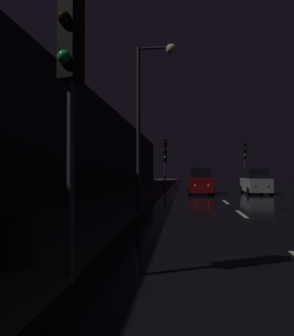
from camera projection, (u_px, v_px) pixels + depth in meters
ground at (211, 191)px, 26.62m from camera, size 25.38×84.00×0.02m
sidewalk_left at (143, 190)px, 27.50m from camera, size 4.40×84.00×0.15m
building_facade_left at (108, 150)px, 24.43m from camera, size 0.80×63.00×7.41m
lane_centerline at (225, 202)px, 17.04m from camera, size 0.16×23.04×0.01m
traffic_light_near_left at (70, 50)px, 4.61m from camera, size 0.38×0.49×5.24m
traffic_light_far_left at (165, 154)px, 24.73m from camera, size 0.37×0.48×4.69m
traffic_light_far_right at (245, 154)px, 31.14m from camera, size 0.36×0.48×5.23m
streetlamp_overhead at (149, 102)px, 11.87m from camera, size 1.70×0.44×7.21m
trash_bin_curbside at (17, 240)px, 4.95m from camera, size 0.55×0.55×0.93m
car_approaching_headlights at (200, 182)px, 23.34m from camera, size 1.98×4.29×2.16m
car_parked_right_far at (255, 182)px, 23.32m from camera, size 1.90×4.12×2.07m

